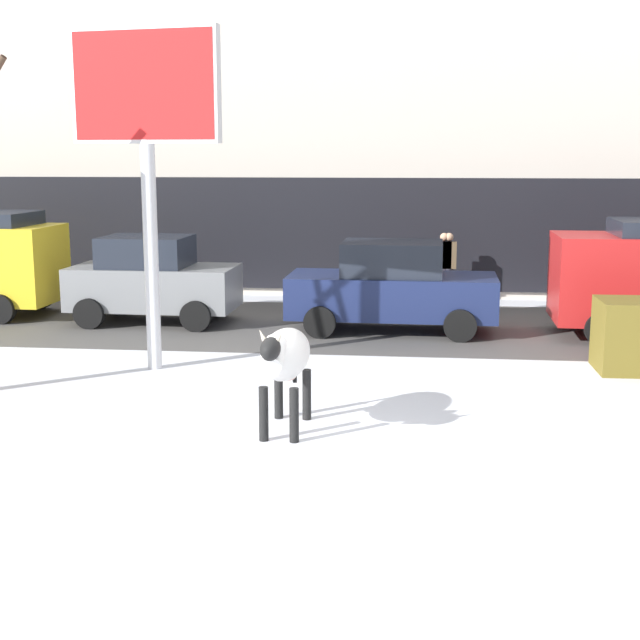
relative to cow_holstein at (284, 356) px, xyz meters
name	(u,v)px	position (x,y,z in m)	size (l,w,h in m)	color
ground_plane	(310,461)	(0.47, -1.10, -1.00)	(120.00, 120.00, 0.00)	white
road_strip	(358,326)	(0.47, 7.28, -1.00)	(60.00, 5.60, 0.01)	#514F4C
building_facade	(377,46)	(0.47, 14.15, 5.48)	(44.00, 6.10, 13.00)	beige
cow_holstein	(284,356)	(0.00, 0.00, 0.00)	(0.65, 1.90, 1.54)	silver
billboard	(146,107)	(-2.70, 3.16, 3.31)	(2.52, 0.56, 5.56)	silver
car_grey_hatchback	(153,280)	(-3.94, 7.21, -0.07)	(3.53, 1.98, 1.86)	slate
car_navy_sedan	(392,287)	(1.19, 6.82, -0.09)	(4.24, 2.05, 1.84)	#19234C
pedestrian_near_billboard	(448,268)	(2.44, 10.23, -0.12)	(0.36, 0.24, 1.73)	#282833
pedestrian_by_cars	(443,268)	(2.32, 10.23, -0.12)	(0.36, 0.24, 1.73)	#282833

